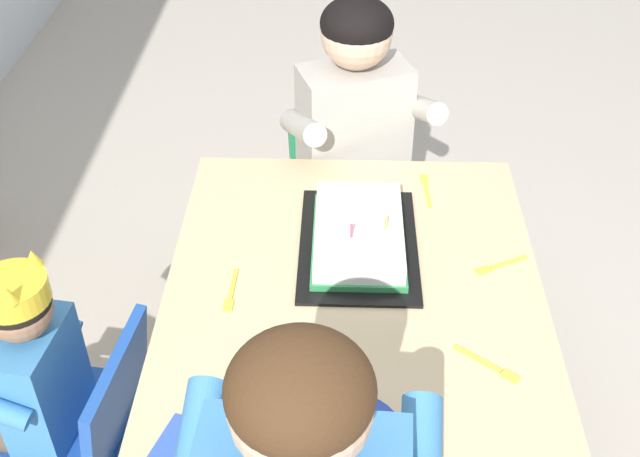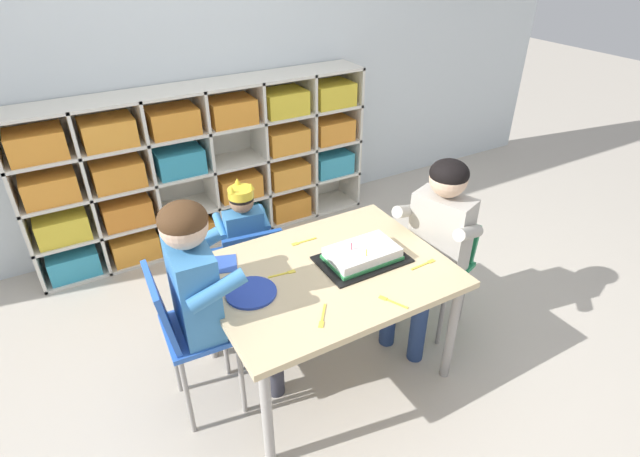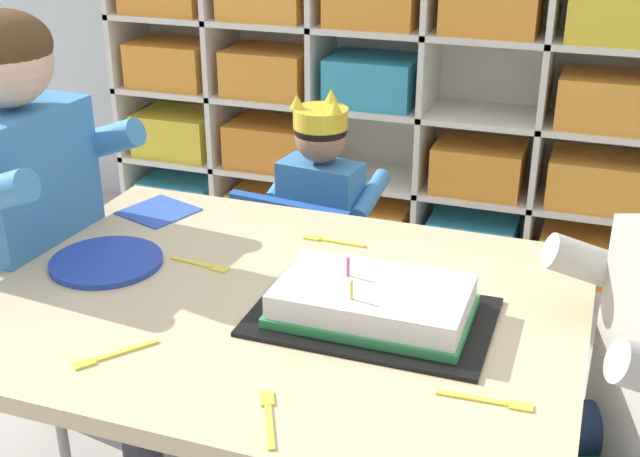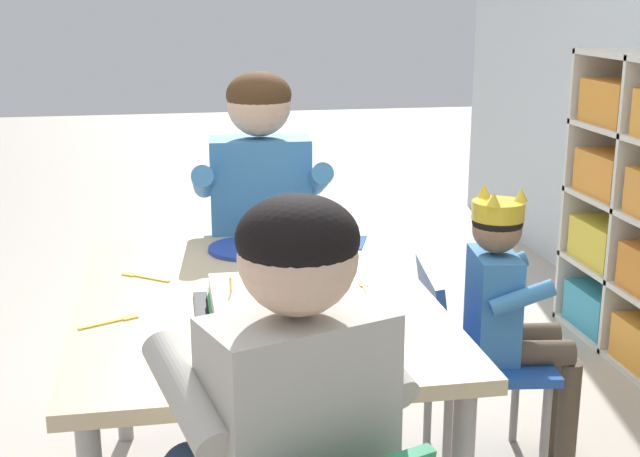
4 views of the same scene
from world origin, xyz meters
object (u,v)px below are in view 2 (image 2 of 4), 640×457
Objects in this scene: classroom_chair_guest_side at (440,262)px; guest_at_table_side at (435,234)px; paper_plate_stack at (251,293)px; fork_beside_plate_stack at (391,301)px; fork_scattered_mid_table at (284,274)px; child_with_crown at (242,229)px; adult_helper_seated at (209,285)px; classroom_chair_adult_side at (187,328)px; birthday_cake_on_tray at (362,255)px; fork_at_table_front_edge at (302,242)px; activity_table at (327,280)px; fork_near_cake_tray at (323,317)px; fork_near_child_seat at (424,264)px; classroom_chair_blue at (250,260)px.

classroom_chair_guest_side is 0.62× the size of guest_at_table_side.
paper_plate_stack is 0.60m from fork_beside_plate_stack.
classroom_chair_guest_side is at bearing 90.00° from guest_at_table_side.
child_with_crown is at bearing -87.06° from fork_scattered_mid_table.
adult_helper_seated is 1.30m from classroom_chair_guest_side.
paper_plate_stack is at bearing -110.14° from classroom_chair_guest_side.
classroom_chair_adult_side is 1.26× the size of classroom_chair_guest_side.
guest_at_table_side is (0.77, -0.72, 0.12)m from child_with_crown.
classroom_chair_adult_side is at bearing -114.65° from guest_at_table_side.
birthday_cake_on_tray is at bearing 174.15° from fork_scattered_mid_table.
fork_at_table_front_edge is (0.67, 0.19, 0.13)m from classroom_chair_adult_side.
guest_at_table_side is at bearing -1.24° from birthday_cake_on_tray.
activity_table is at bearing 165.23° from fork_scattered_mid_table.
fork_at_table_front_edge is at bearing 87.55° from activity_table.
activity_table is at bearing -94.66° from adult_helper_seated.
fork_near_cake_tray is (-0.37, -0.26, -0.03)m from birthday_cake_on_tray.
fork_at_table_front_edge is (-0.72, 0.25, 0.22)m from classroom_chair_guest_side.
adult_helper_seated is 7.60× the size of fork_near_child_seat.
paper_plate_stack is (-0.56, 0.03, -0.02)m from birthday_cake_on_tray.
fork_near_cake_tray is at bearing -56.17° from paper_plate_stack.
fork_near_cake_tray is (-0.19, -0.54, 0.00)m from fork_at_table_front_edge.
fork_near_cake_tray is at bearing -126.93° from fork_beside_plate_stack.
activity_table is 1.08× the size of guest_at_table_side.
guest_at_table_side is (0.79, -0.62, 0.26)m from classroom_chair_blue.
classroom_chair_adult_side is 6.18× the size of fork_beside_plate_stack.
classroom_chair_blue is 1.01m from fork_near_child_seat.
fork_scattered_mid_table is (-0.19, 0.08, 0.06)m from activity_table.
fork_beside_plate_stack and fork_near_cake_tray have the same top height.
paper_plate_stack reaches higher than fork_near_cake_tray.
classroom_chair_adult_side is 0.73× the size of adult_helper_seated.
adult_helper_seated is 0.73m from birthday_cake_on_tray.
classroom_chair_guest_side is 0.25m from guest_at_table_side.
activity_table is 0.46m from fork_near_child_seat.
fork_beside_plate_stack is at bearing -69.79° from activity_table.
paper_plate_stack reaches higher than classroom_chair_blue.
child_with_crown is at bearing -28.53° from adult_helper_seated.
activity_table is 8.12× the size of fork_at_table_front_edge.
classroom_chair_guest_side is 4.90× the size of fork_beside_plate_stack.
guest_at_table_side is at bearing -2.13° from paper_plate_stack.
classroom_chair_guest_side reaches higher than fork_near_cake_tray.
child_with_crown is 0.48m from fork_at_table_front_edge.
paper_plate_stack is (0.28, -0.07, 0.13)m from classroom_chair_adult_side.
guest_at_table_side is 0.85m from fork_near_cake_tray.
fork_scattered_mid_table is 1.03× the size of fork_beside_plate_stack.
guest_at_table_side is at bearing -179.57° from fork_scattered_mid_table.
child_with_crown reaches higher than paper_plate_stack.
activity_table is 0.28m from fork_at_table_front_edge.
adult_helper_seated is at bearing 61.28° from classroom_chair_blue.
fork_near_cake_tray is (0.35, -0.34, -0.07)m from adult_helper_seated.
classroom_chair_guest_side is 4.38× the size of fork_near_child_seat.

